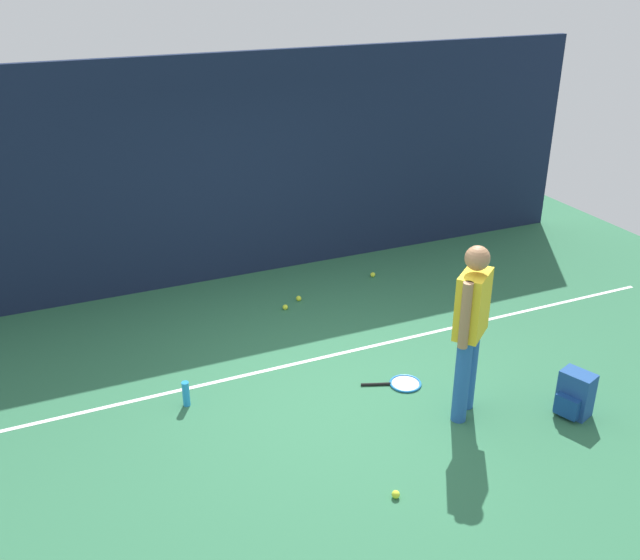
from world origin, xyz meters
TOP-DOWN VIEW (x-y plane):
  - ground_plane at (0.00, 0.00)m, footprint 12.00×12.00m
  - back_fence at (0.00, 3.00)m, footprint 10.00×0.10m
  - court_line at (0.00, 0.55)m, footprint 9.00×0.05m
  - tennis_player at (0.90, -0.90)m, footprint 0.45×0.42m
  - tennis_racket at (0.62, -0.26)m, footprint 0.64×0.42m
  - backpack at (1.84, -1.33)m, footprint 0.35×0.35m
  - tennis_ball_near_player at (1.55, 2.18)m, footprint 0.07×0.07m
  - tennis_ball_by_fence at (0.13, 1.76)m, footprint 0.07×0.07m
  - tennis_ball_mid_court at (0.38, 1.91)m, footprint 0.07×0.07m
  - tennis_ball_far_left at (-0.24, -1.66)m, footprint 0.07×0.07m
  - water_bottle at (-1.46, 0.27)m, footprint 0.07×0.07m

SIDE VIEW (x-z plane):
  - ground_plane at x=0.00m, z-range 0.00..0.00m
  - court_line at x=0.00m, z-range 0.00..0.00m
  - tennis_racket at x=0.62m, z-range 0.00..0.03m
  - tennis_ball_near_player at x=1.55m, z-range 0.00..0.07m
  - tennis_ball_by_fence at x=0.13m, z-range 0.00..0.07m
  - tennis_ball_mid_court at x=0.38m, z-range 0.00..0.07m
  - tennis_ball_far_left at x=-0.24m, z-range 0.00..0.07m
  - water_bottle at x=-1.46m, z-range 0.00..0.26m
  - backpack at x=1.84m, z-range -0.01..0.43m
  - tennis_player at x=0.90m, z-range 0.12..1.82m
  - back_fence at x=0.00m, z-range 0.00..2.89m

